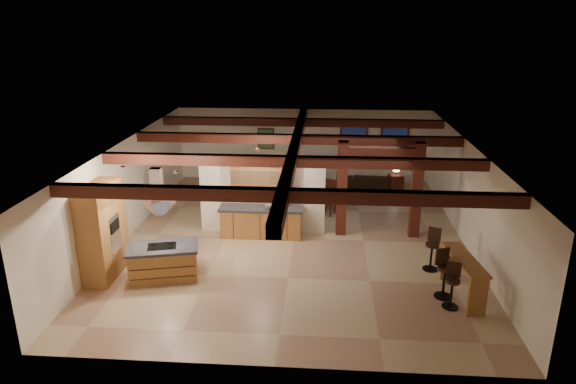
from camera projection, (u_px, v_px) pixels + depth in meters
name	position (u px, v px, depth m)	size (l,w,h in m)	color
ground	(294.00, 239.00, 15.40)	(12.00, 12.00, 0.00)	tan
room_walls	(294.00, 182.00, 14.83)	(12.00, 12.00, 12.00)	silver
ceiling_beams	(294.00, 149.00, 14.52)	(10.00, 12.00, 0.28)	#35140D
timber_posts	(380.00, 179.00, 15.14)	(2.50, 0.30, 2.90)	#35140D
partition_wall	(262.00, 198.00, 15.59)	(3.80, 0.18, 2.20)	silver
pantry_cabinet	(103.00, 231.00, 12.88)	(0.67, 1.60, 2.40)	olive
back_counter	(261.00, 222.00, 15.42)	(2.50, 0.66, 0.94)	olive
upper_display_cabinet	(261.00, 176.00, 15.17)	(1.80, 0.36, 0.95)	olive
range_hood	(159.00, 212.00, 12.53)	(1.10, 1.10, 1.40)	silver
back_windows	(374.00, 145.00, 20.34)	(2.70, 0.07, 1.70)	#35140D
framed_art	(266.00, 139.00, 20.57)	(0.65, 0.05, 0.85)	#35140D
recessed_cans	(189.00, 162.00, 12.83)	(3.16, 2.46, 0.03)	silver
kitchen_island	(163.00, 262.00, 12.96)	(1.94, 1.33, 0.88)	olive
dining_table	(318.00, 197.00, 18.10)	(1.76, 0.98, 0.62)	#391F0E
sofa	(372.00, 181.00, 19.94)	(1.90, 0.74, 0.55)	black
microwave	(272.00, 204.00, 15.22)	(0.42, 0.29, 0.23)	#ADADB1
bar_counter	(463.00, 271.00, 12.01)	(0.72, 1.94, 0.99)	olive
side_table	(395.00, 182.00, 19.67)	(0.50, 0.50, 0.62)	#35140D
table_lamp	(396.00, 169.00, 19.50)	(0.26, 0.26, 0.30)	black
bar_stool_a	(452.00, 285.00, 11.61)	(0.38, 0.40, 1.06)	black
bar_stool_b	(444.00, 273.00, 12.02)	(0.44, 0.45, 1.19)	black
bar_stool_c	(432.00, 249.00, 13.36)	(0.43, 0.44, 1.13)	black
dining_chairs	(318.00, 189.00, 18.00)	(2.38, 2.38, 1.18)	#35140D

